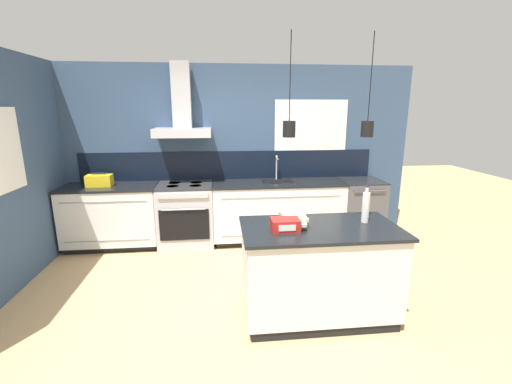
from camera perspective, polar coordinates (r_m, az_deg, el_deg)
The scene contains 12 objects.
ground_plane at distance 3.77m, azimuth -3.01°, elevation -17.87°, with size 16.00×16.00×0.00m, color tan.
wall_back at distance 5.24m, azimuth -4.78°, elevation 6.96°, with size 5.60×2.37×2.60m.
wall_left at distance 4.56m, azimuth -35.97°, elevation 2.70°, with size 0.08×3.80×2.60m.
counter_run_left at distance 5.36m, azimuth -22.81°, elevation -3.74°, with size 1.32×0.64×0.91m.
counter_run_sink at distance 5.20m, azimuth 3.65°, elevation -3.16°, with size 1.95×0.64×1.28m.
oven_range at distance 5.14m, azimuth -11.55°, elevation -3.67°, with size 0.79×0.66×0.91m.
dishwasher at distance 5.55m, azimuth 16.84°, elevation -2.69°, with size 0.63×0.65×0.91m.
kitchen_island at distance 3.41m, azimuth 10.35°, elevation -12.84°, with size 1.46×0.80×0.91m.
bottle_on_island at distance 3.42m, azimuth 17.81°, elevation -2.35°, with size 0.07×0.07×0.36m.
book_stack at distance 3.22m, azimuth 6.17°, elevation -4.70°, with size 0.30×0.36×0.10m.
red_supply_box at distance 3.08m, azimuth 4.90°, elevation -5.44°, with size 0.25×0.19×0.11m.
yellow_toolbox at distance 5.27m, azimuth -24.65°, elevation 1.76°, with size 0.34×0.18×0.19m.
Camera 1 is at (-0.15, -3.20, 1.98)m, focal length 24.00 mm.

